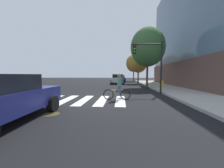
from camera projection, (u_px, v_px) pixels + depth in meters
name	position (u px, v px, depth m)	size (l,w,h in m)	color
ground_plane	(86.00, 100.00, 8.09)	(120.00, 120.00, 0.00)	black
crosswalk_stripes	(84.00, 100.00, 8.10)	(5.03, 3.26, 0.01)	silver
manhole_cover	(51.00, 114.00, 5.22)	(0.64, 0.64, 0.01)	#473D1E
sedan_mid	(118.00, 79.00, 22.79)	(2.41, 4.84, 1.65)	#B7B7BC
sedan_far	(121.00, 78.00, 30.53)	(2.25, 4.47, 1.51)	black
cyclist	(119.00, 86.00, 8.17)	(1.71, 0.37, 1.69)	black
traffic_light_near	(151.00, 59.00, 10.58)	(2.47, 0.28, 4.20)	black
fire_hydrant	(163.00, 84.00, 15.39)	(0.33, 0.22, 0.78)	gold
street_tree_near	(148.00, 47.00, 15.55)	(4.01, 4.01, 7.14)	#4C3823
street_tree_mid	(138.00, 63.00, 22.75)	(3.02, 3.02, 5.38)	#4C3823
street_tree_far	(134.00, 63.00, 30.76)	(3.52, 3.52, 6.27)	#4C3823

